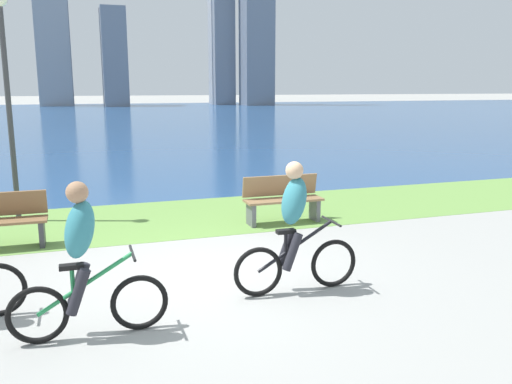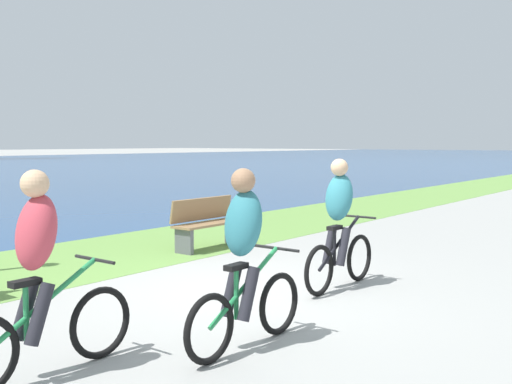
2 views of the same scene
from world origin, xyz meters
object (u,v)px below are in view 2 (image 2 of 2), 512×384
(cyclist_lead, at_px, (339,224))
(cyclist_distant_rear, at_px, (39,275))
(cyclist_trailing, at_px, (244,259))
(bench_near_path, at_px, (207,223))

(cyclist_lead, distance_m, cyclist_distant_rear, 4.05)
(cyclist_lead, relative_size, cyclist_trailing, 1.01)
(cyclist_trailing, height_order, bench_near_path, cyclist_trailing)
(cyclist_distant_rear, bearing_deg, cyclist_trailing, -29.21)
(cyclist_lead, xyz_separation_m, cyclist_trailing, (-2.52, -0.47, -0.01))
(cyclist_trailing, distance_m, cyclist_distant_rear, 1.74)
(cyclist_lead, distance_m, bench_near_path, 3.53)
(cyclist_lead, bearing_deg, bench_near_path, 71.09)
(cyclist_distant_rear, relative_size, bench_near_path, 1.14)
(cyclist_trailing, bearing_deg, cyclist_distant_rear, 150.79)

